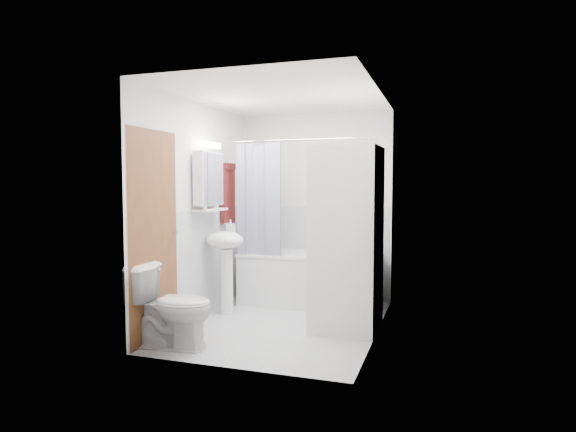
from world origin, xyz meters
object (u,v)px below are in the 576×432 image
(sink, at_px, (225,253))
(washer_dryer, at_px, (346,239))
(bathtub, at_px, (310,276))
(toilet, at_px, (172,307))

(sink, relative_size, washer_dryer, 0.56)
(bathtub, xyz_separation_m, washer_dryer, (0.62, -0.88, 0.58))
(sink, xyz_separation_m, washer_dryer, (1.43, -0.16, 0.23))
(washer_dryer, relative_size, toilet, 2.44)
(washer_dryer, bearing_deg, bathtub, 126.56)
(sink, height_order, toilet, sink)
(washer_dryer, distance_m, toilet, 1.83)
(toilet, bearing_deg, bathtub, -27.91)
(sink, xyz_separation_m, toilet, (0.03, -1.20, -0.33))
(bathtub, bearing_deg, washer_dryer, -54.80)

